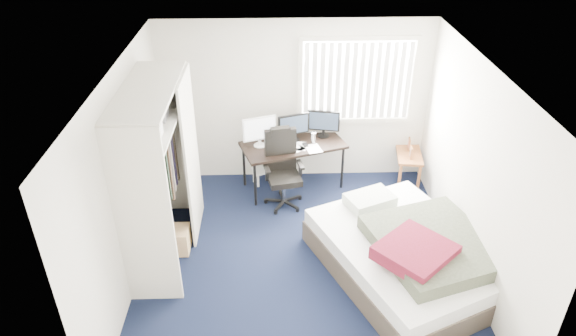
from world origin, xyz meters
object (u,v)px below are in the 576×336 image
Objects in this scene: desk at (293,141)px; office_chair at (283,176)px; nightstand at (409,156)px; bed at (410,254)px.

desk is 0.57m from office_chair.
nightstand is 2.18m from bed.
bed is (1.48, -1.60, -0.14)m from office_chair.
nightstand is at bearing 15.12° from office_chair.
desk is at bearing 123.00° from bed.
bed is (1.32, -2.03, -0.47)m from desk.
desk is at bearing -177.02° from nightstand.
bed is (-0.47, -2.13, -0.14)m from nightstand.
office_chair is at bearing -110.50° from desk.
bed is at bearing -47.14° from office_chair.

